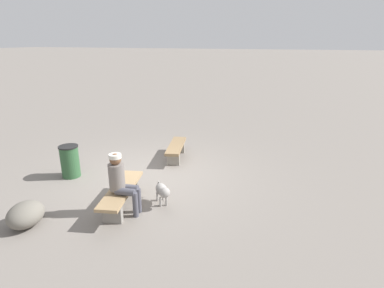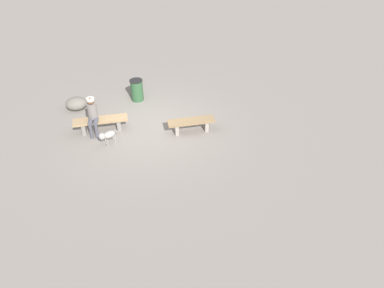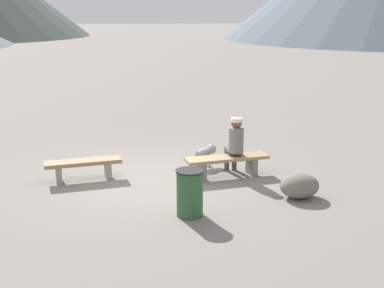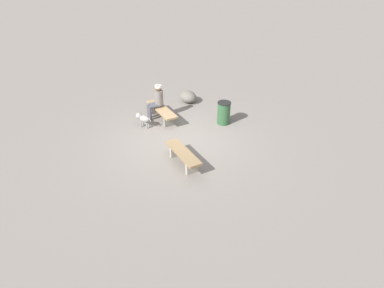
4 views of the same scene
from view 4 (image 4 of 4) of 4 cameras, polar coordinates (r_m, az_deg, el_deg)
The scene contains 7 objects.
ground at distance 10.94m, azimuth -2.41°, elevation 0.48°, with size 210.00×210.00×0.06m, color gray.
bench_left at distance 9.63m, azimuth -1.52°, elevation -1.91°, with size 1.61×0.71×0.43m.
bench_right at distance 12.16m, azimuth -5.23°, elevation 5.63°, with size 1.82×0.80×0.44m.
seated_person at distance 12.13m, azimuth -6.11°, elevation 7.67°, with size 0.36×0.61×1.27m.
dog at distance 11.73m, azimuth -8.49°, elevation 4.43°, with size 0.55×0.49×0.48m.
trash_bin at distance 11.85m, azimuth 5.50°, elevation 5.37°, with size 0.48×0.48×0.82m.
boulder at distance 13.53m, azimuth -0.66°, elevation 8.14°, with size 0.62×0.75×0.46m, color #6B665B.
Camera 4 is at (-9.07, 2.33, 5.63)m, focal length 30.93 mm.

